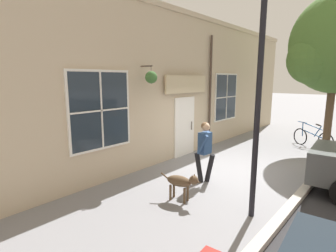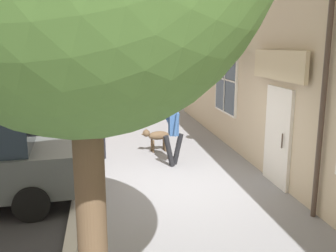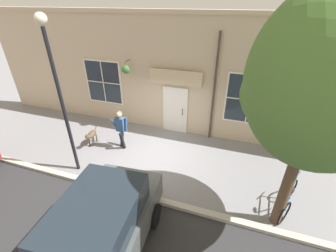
# 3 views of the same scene
# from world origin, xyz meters

# --- Properties ---
(ground_plane) EXTENTS (90.00, 90.00, 0.00)m
(ground_plane) POSITION_xyz_m (0.00, 0.00, 0.00)
(ground_plane) COLOR gray
(storefront_facade) EXTENTS (0.95, 18.00, 5.00)m
(storefront_facade) POSITION_xyz_m (-2.34, 0.00, 2.50)
(storefront_facade) COLOR #C6B293
(storefront_facade) RESTS_ON ground_plane
(pedestrian_walking) EXTENTS (0.54, 0.56, 1.63)m
(pedestrian_walking) POSITION_xyz_m (-0.23, -1.37, 0.97)
(pedestrian_walking) COLOR black
(pedestrian_walking) RESTS_ON ground_plane
(dog_on_leash) EXTENTS (1.00, 0.37, 0.68)m
(dog_on_leash) POSITION_xyz_m (0.01, -2.66, 0.46)
(dog_on_leash) COLOR brown
(dog_on_leash) RESTS_ON ground_plane
(street_tree_by_curb) EXTENTS (3.24, 2.94, 5.76)m
(street_tree_by_curb) POSITION_xyz_m (1.51, 4.20, 3.89)
(street_tree_by_curb) COLOR brown
(street_tree_by_curb) RESTS_ON ground_plane
(leaning_bicycle) EXTENTS (1.63, 0.69, 1.01)m
(leaning_bicycle) POSITION_xyz_m (1.06, 4.61, 0.38)
(leaning_bicycle) COLOR black
(leaning_bicycle) RESTS_ON ground_plane
(parked_car_mid_block) EXTENTS (4.42, 2.19, 1.75)m
(parked_car_mid_block) POSITION_xyz_m (4.05, 0.42, 0.88)
(parked_car_mid_block) COLOR #474C4C
(parked_car_mid_block) RESTS_ON ground_plane
(street_lamp) EXTENTS (0.32, 0.32, 5.04)m
(street_lamp) POSITION_xyz_m (1.48, -2.24, 3.28)
(street_lamp) COLOR black
(street_lamp) RESTS_ON ground_plane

